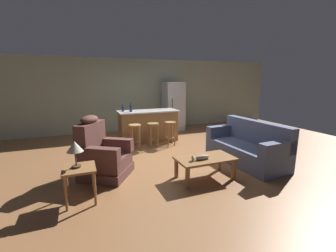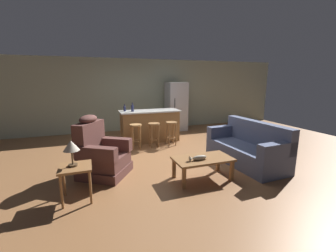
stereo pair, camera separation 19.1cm
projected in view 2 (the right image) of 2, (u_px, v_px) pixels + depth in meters
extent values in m
plane|color=brown|center=(164.00, 154.00, 5.71)|extent=(12.00, 12.00, 0.00)
cube|color=#9EA88E|center=(137.00, 95.00, 8.33)|extent=(12.00, 0.05, 2.60)
cube|color=olive|center=(203.00, 159.00, 4.23)|extent=(1.10, 0.60, 0.04)
cube|color=olive|center=(184.00, 178.00, 3.89)|extent=(0.06, 0.06, 0.38)
cube|color=olive|center=(232.00, 171.00, 4.21)|extent=(0.06, 0.06, 0.38)
cube|color=olive|center=(174.00, 168.00, 4.33)|extent=(0.06, 0.06, 0.38)
cube|color=olive|center=(218.00, 162.00, 4.65)|extent=(0.06, 0.06, 0.38)
cube|color=#4C3823|center=(200.00, 160.00, 4.12)|extent=(0.22, 0.07, 0.01)
ellipsoid|color=#9E937F|center=(200.00, 158.00, 4.11)|extent=(0.28, 0.09, 0.09)
cone|color=#9E937F|center=(191.00, 159.00, 4.05)|extent=(0.06, 0.10, 0.10)
cube|color=#4C5675|center=(244.00, 159.00, 5.09)|extent=(0.93, 1.94, 0.20)
cube|color=#4C5675|center=(245.00, 150.00, 5.05)|extent=(0.93, 1.94, 0.22)
cube|color=#4C5675|center=(257.00, 133.00, 5.10)|extent=(0.30, 1.91, 0.52)
cube|color=#4C5675|center=(277.00, 150.00, 4.23)|extent=(0.85, 0.24, 0.28)
cube|color=#4C5675|center=(223.00, 131.00, 5.77)|extent=(0.85, 0.24, 0.28)
cube|color=brown|center=(105.00, 170.00, 4.47)|extent=(1.16, 1.16, 0.18)
cube|color=brown|center=(105.00, 160.00, 4.43)|extent=(1.08, 1.07, 0.24)
cube|color=brown|center=(90.00, 138.00, 4.41)|extent=(0.61, 0.76, 0.64)
ellipsoid|color=brown|center=(88.00, 119.00, 4.33)|extent=(0.47, 0.53, 0.16)
cube|color=brown|center=(113.00, 144.00, 4.69)|extent=(0.77, 0.59, 0.26)
cube|color=brown|center=(96.00, 154.00, 4.06)|extent=(0.77, 0.59, 0.26)
cube|color=olive|center=(75.00, 167.00, 3.46)|extent=(0.48, 0.48, 0.04)
cylinder|color=olive|center=(61.00, 192.00, 3.26)|extent=(0.04, 0.04, 0.52)
cylinder|color=olive|center=(90.00, 188.00, 3.40)|extent=(0.04, 0.04, 0.52)
cylinder|color=olive|center=(64.00, 181.00, 3.63)|extent=(0.04, 0.04, 0.52)
cylinder|color=olive|center=(90.00, 177.00, 3.76)|extent=(0.04, 0.04, 0.52)
cylinder|color=#4C3823|center=(73.00, 165.00, 3.46)|extent=(0.14, 0.14, 0.03)
cylinder|color=#4C3823|center=(72.00, 157.00, 3.43)|extent=(0.02, 0.02, 0.22)
cone|color=#BCB29E|center=(71.00, 145.00, 3.39)|extent=(0.24, 0.24, 0.16)
cube|color=olive|center=(150.00, 126.00, 6.86)|extent=(1.71, 0.63, 0.91)
cube|color=silver|center=(150.00, 111.00, 6.77)|extent=(1.80, 0.70, 0.04)
cylinder|color=#A87A47|center=(136.00, 125.00, 6.05)|extent=(0.32, 0.32, 0.04)
torus|color=#A87A47|center=(136.00, 141.00, 6.14)|extent=(0.23, 0.23, 0.02)
cylinder|color=#A87A47|center=(133.00, 138.00, 6.00)|extent=(0.04, 0.04, 0.64)
cylinder|color=#A87A47|center=(140.00, 138.00, 6.06)|extent=(0.04, 0.04, 0.64)
cylinder|color=#A87A47|center=(132.00, 137.00, 6.18)|extent=(0.04, 0.04, 0.64)
cylinder|color=#A87A47|center=(139.00, 136.00, 6.25)|extent=(0.04, 0.04, 0.64)
cylinder|color=olive|center=(154.00, 124.00, 6.22)|extent=(0.32, 0.32, 0.04)
torus|color=olive|center=(154.00, 139.00, 6.31)|extent=(0.23, 0.23, 0.02)
cylinder|color=olive|center=(152.00, 137.00, 6.17)|extent=(0.04, 0.04, 0.64)
cylinder|color=olive|center=(159.00, 136.00, 6.24)|extent=(0.04, 0.04, 0.64)
cylinder|color=olive|center=(150.00, 135.00, 6.35)|extent=(0.04, 0.04, 0.64)
cylinder|color=olive|center=(156.00, 135.00, 6.42)|extent=(0.04, 0.04, 0.64)
cylinder|color=olive|center=(171.00, 123.00, 6.40)|extent=(0.32, 0.32, 0.04)
torus|color=olive|center=(171.00, 138.00, 6.49)|extent=(0.23, 0.23, 0.02)
cylinder|color=olive|center=(169.00, 135.00, 6.34)|extent=(0.04, 0.04, 0.64)
cylinder|color=olive|center=(176.00, 135.00, 6.41)|extent=(0.04, 0.04, 0.64)
cylinder|color=olive|center=(167.00, 134.00, 6.52)|extent=(0.04, 0.04, 0.64)
cylinder|color=olive|center=(173.00, 133.00, 6.59)|extent=(0.04, 0.04, 0.64)
cube|color=#B7B7BC|center=(176.00, 106.00, 8.33)|extent=(0.70, 0.66, 1.76)
cylinder|color=#333338|center=(175.00, 105.00, 7.92)|extent=(0.02, 0.02, 0.50)
cylinder|color=#23284C|center=(132.00, 108.00, 6.51)|extent=(0.08, 0.08, 0.18)
cylinder|color=#23284C|center=(132.00, 104.00, 6.49)|extent=(0.03, 0.03, 0.08)
cylinder|color=#23284C|center=(125.00, 109.00, 6.58)|extent=(0.07, 0.07, 0.15)
cylinder|color=#23284C|center=(125.00, 105.00, 6.56)|extent=(0.03, 0.03, 0.06)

